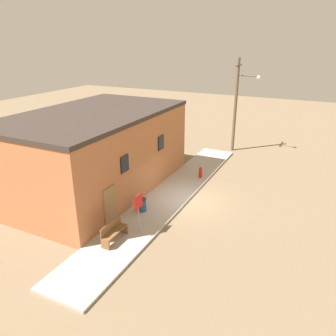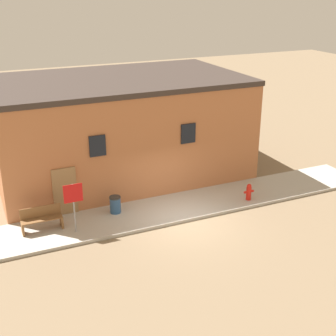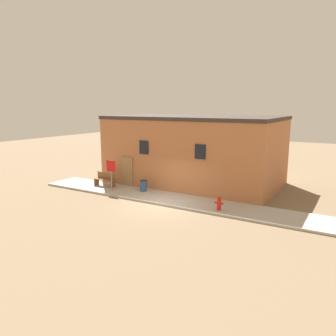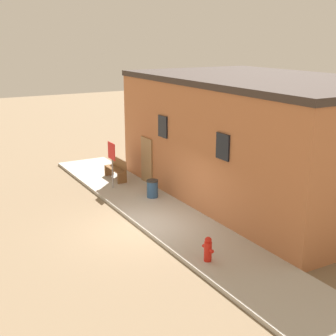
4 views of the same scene
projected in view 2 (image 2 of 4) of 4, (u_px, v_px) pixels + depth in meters
ground_plane at (186, 222)px, 19.34m from camera, size 80.00×80.00×0.00m
sidewalk at (173, 208)px, 20.41m from camera, size 19.37×2.57×0.13m
brick_building at (119, 128)px, 23.30m from camera, size 12.06×7.19×5.01m
fire_hydrant at (249, 192)px, 20.92m from camera, size 0.48×0.23×0.77m
stop_sign at (73, 199)px, 17.83m from camera, size 0.74×0.06×2.03m
bench at (42, 219)px, 18.34m from camera, size 1.59×0.44×0.96m
trash_bin at (115, 205)px, 19.76m from camera, size 0.48×0.48×0.73m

